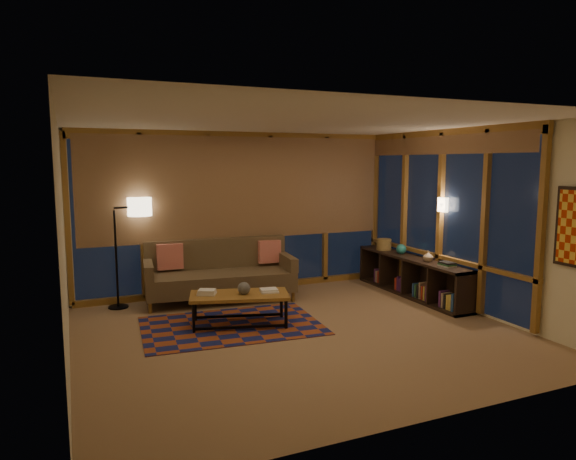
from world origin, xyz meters
name	(u,v)px	position (x,y,z in m)	size (l,w,h in m)	color
floor	(300,333)	(0.00, 0.00, 0.00)	(5.50, 5.00, 0.01)	#9E7350
ceiling	(301,121)	(0.00, 0.00, 2.70)	(5.50, 5.00, 0.01)	beige
walls	(300,230)	(0.00, 0.00, 1.35)	(5.51, 5.01, 2.70)	beige
window_wall_back	(240,213)	(0.00, 2.43, 1.35)	(5.30, 0.16, 2.60)	#A36C2E
window_wall_right	(439,217)	(2.68, 0.60, 1.35)	(0.16, 3.70, 2.60)	#A36C2E
wall_sconce	(443,205)	(2.62, 0.45, 1.55)	(0.12, 0.18, 0.22)	#FFE8BC
sofa	(220,272)	(-0.51, 1.94, 0.47)	(2.31, 0.93, 0.95)	#4B3F2B
pillow_left	(170,259)	(-1.23, 2.28, 0.68)	(0.41, 0.14, 0.41)	red
pillow_right	(269,255)	(0.38, 2.07, 0.66)	(0.37, 0.12, 0.37)	red
area_rug	(232,326)	(-0.73, 0.63, 0.01)	(2.36, 1.57, 0.01)	brown
coffee_table	(240,310)	(-0.62, 0.62, 0.22)	(1.32, 0.60, 0.44)	#A36C2E
book_stack_a	(207,292)	(-1.03, 0.77, 0.47)	(0.24, 0.19, 0.07)	silver
book_stack_b	(269,290)	(-0.22, 0.54, 0.46)	(0.25, 0.20, 0.05)	silver
ceramic_pot	(244,288)	(-0.56, 0.58, 0.52)	(0.17, 0.17, 0.17)	black
floor_lamp	(116,253)	(-2.05, 2.18, 0.84)	(0.56, 0.36, 1.67)	black
bookshelf	(411,276)	(2.49, 1.00, 0.32)	(0.40, 2.59, 0.65)	black
basket	(384,244)	(2.47, 1.79, 0.74)	(0.26, 0.26, 0.19)	tan
teal_bowl	(401,249)	(2.49, 1.30, 0.73)	(0.17, 0.17, 0.17)	#217C7A
vase	(428,256)	(2.49, 0.59, 0.73)	(0.16, 0.16, 0.17)	tan
shelf_book_stack	(447,265)	(2.49, 0.15, 0.68)	(0.16, 0.22, 0.06)	silver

